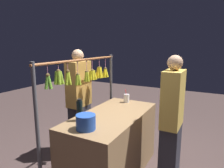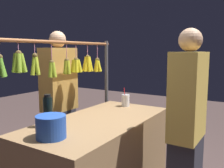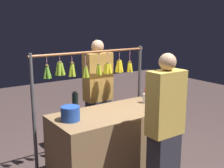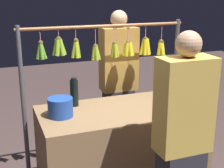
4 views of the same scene
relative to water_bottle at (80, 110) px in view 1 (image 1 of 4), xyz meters
name	(u,v)px [view 1 (image 1 of 4)]	position (x,y,z in m)	size (l,w,h in m)	color
market_counter	(112,144)	(-0.40, 0.23, -0.57)	(1.55, 0.75, 0.88)	olive
display_rack	(83,87)	(-0.40, -0.24, 0.19)	(1.75, 0.13, 1.64)	#4C4C51
water_bottle	(80,110)	(0.00, 0.00, 0.00)	(0.08, 0.08, 0.27)	black
blue_bucket	(86,122)	(0.18, 0.22, -0.05)	(0.22, 0.22, 0.17)	#234BAD
drink_cup	(127,98)	(-1.01, 0.17, -0.06)	(0.09, 0.09, 0.21)	silver
vendor_person	(79,103)	(-0.66, -0.52, -0.16)	(0.41, 0.22, 1.73)	#2D2D38
customer_person	(171,124)	(-0.56, 0.99, -0.18)	(0.40, 0.22, 1.69)	#2D2D38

